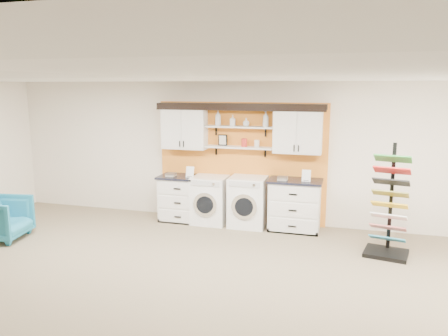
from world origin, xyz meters
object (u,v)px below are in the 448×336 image
(washer, at_px, (210,200))
(armchair, at_px, (2,218))
(base_cabinet_left, at_px, (183,198))
(sample_rack, at_px, (388,221))
(dryer, at_px, (248,202))
(base_cabinet_right, at_px, (295,205))

(washer, height_order, armchair, washer)
(armchair, bearing_deg, base_cabinet_left, -63.41)
(washer, xyz_separation_m, armchair, (-3.30, -1.92, -0.09))
(base_cabinet_left, relative_size, sample_rack, 0.52)
(sample_rack, bearing_deg, base_cabinet_left, 178.88)
(dryer, height_order, armchair, dryer)
(base_cabinet_left, height_order, sample_rack, sample_rack)
(base_cabinet_left, relative_size, washer, 1.00)
(washer, height_order, sample_rack, sample_rack)
(base_cabinet_left, xyz_separation_m, washer, (0.58, -0.00, 0.01))
(base_cabinet_right, relative_size, dryer, 1.02)
(armchair, bearing_deg, sample_rack, -89.41)
(dryer, distance_m, armchair, 4.51)
(base_cabinet_left, xyz_separation_m, sample_rack, (3.86, -0.85, 0.10))
(base_cabinet_right, height_order, sample_rack, sample_rack)
(sample_rack, relative_size, armchair, 2.19)
(base_cabinet_right, distance_m, armchair, 5.34)
(base_cabinet_right, relative_size, sample_rack, 0.55)
(base_cabinet_right, relative_size, washer, 1.06)
(base_cabinet_left, bearing_deg, dryer, -0.14)
(base_cabinet_left, height_order, washer, washer)
(base_cabinet_left, distance_m, dryer, 1.36)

